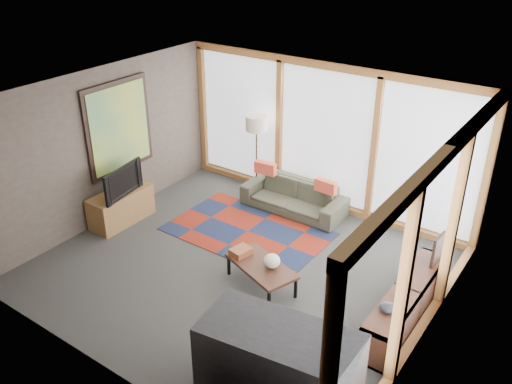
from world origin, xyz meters
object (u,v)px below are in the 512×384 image
Objects in this scene: floor_lamp at (256,156)px; television at (119,181)px; sofa at (294,197)px; bar_counter at (279,370)px; coffee_table at (261,275)px; bookshelf at (406,305)px; tv_console at (121,207)px.

floor_lamp is 2.49m from television.
bar_counter reaches higher than sofa.
coffee_table is 1.99m from bookshelf.
television reaches higher than sofa.
bookshelf reaches higher than coffee_table.
sofa is 2.02× the size of television.
floor_lamp reaches higher than tv_console.
sofa is 2.99m from television.
coffee_table is at bearing -166.99° from bookshelf.
bar_counter is (4.22, -1.71, -0.31)m from television.
floor_lamp reaches higher than bookshelf.
television is 4.57m from bar_counter.
sofa is 4.33m from bar_counter.
coffee_table is (1.66, -2.25, -0.60)m from floor_lamp.
bar_counter is at bearing -22.22° from tv_console.
tv_console is 0.69× the size of bar_counter.
floor_lamp is at bearing 126.38° from coffee_table.
bar_counter is (2.12, -3.77, 0.25)m from sofa.
sofa reaches higher than coffee_table.
floor_lamp is 1.39× the size of tv_console.
bookshelf is at bearing -31.96° from sofa.
television is (-4.81, -0.37, 0.56)m from bookshelf.
television is at bearing 178.48° from coffee_table.
bookshelf is 1.27× the size of bar_counter.
coffee_table is 2.95m from television.
tv_console is (-2.19, -2.01, 0.01)m from sofa.
sofa is 0.89× the size of bookshelf.
floor_lamp is 2.86m from coffee_table.
floor_lamp reaches higher than coffee_table.
bookshelf is at bearing -95.11° from television.
sofa is 1.03m from floor_lamp.
bar_counter is (4.31, -1.76, 0.24)m from tv_console.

